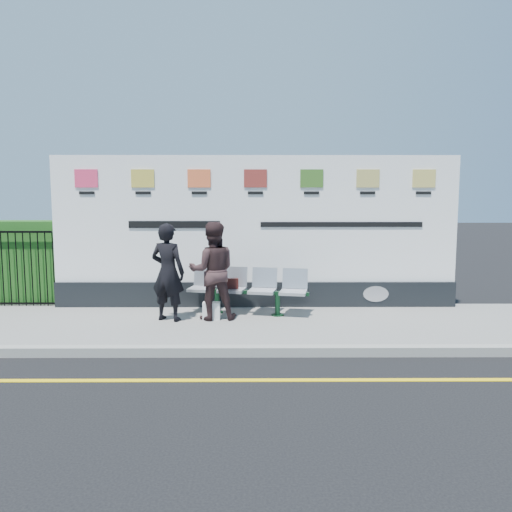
{
  "coord_description": "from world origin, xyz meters",
  "views": [
    {
      "loc": [
        0.46,
        -6.06,
        2.29
      ],
      "look_at": [
        0.51,
        2.86,
        1.25
      ],
      "focal_mm": 35.0,
      "sensor_mm": 36.0,
      "label": 1
    }
  ],
  "objects_px": {
    "bench": "(247,302)",
    "billboard": "(255,242)",
    "woman_left": "(168,272)",
    "woman_right": "(213,271)"
  },
  "relations": [
    {
      "from": "bench",
      "to": "billboard",
      "type": "bearing_deg",
      "value": 89.18
    },
    {
      "from": "billboard",
      "to": "bench",
      "type": "distance_m",
      "value": 1.3
    },
    {
      "from": "woman_left",
      "to": "bench",
      "type": "bearing_deg",
      "value": -141.42
    },
    {
      "from": "billboard",
      "to": "woman_right",
      "type": "bearing_deg",
      "value": -125.18
    },
    {
      "from": "billboard",
      "to": "woman_left",
      "type": "xyz_separation_m",
      "value": [
        -1.55,
        -1.2,
        -0.43
      ]
    },
    {
      "from": "billboard",
      "to": "bench",
      "type": "bearing_deg",
      "value": -102.39
    },
    {
      "from": "billboard",
      "to": "bench",
      "type": "height_order",
      "value": "billboard"
    },
    {
      "from": "bench",
      "to": "woman_right",
      "type": "xyz_separation_m",
      "value": [
        -0.61,
        -0.36,
        0.64
      ]
    },
    {
      "from": "woman_left",
      "to": "billboard",
      "type": "bearing_deg",
      "value": -122.24
    },
    {
      "from": "bench",
      "to": "woman_left",
      "type": "xyz_separation_m",
      "value": [
        -1.39,
        -0.46,
        0.63
      ]
    }
  ]
}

